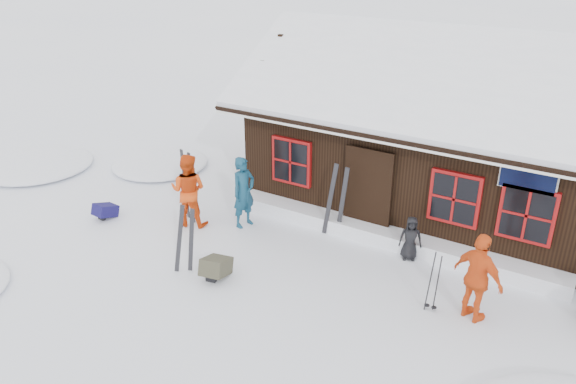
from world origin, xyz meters
name	(u,v)px	position (x,y,z in m)	size (l,w,h in m)	color
ground	(275,271)	(0.00, 0.00, 0.00)	(120.00, 120.00, 0.00)	white
mountain_hut	(434,141)	(1.50, 4.98, 1.58)	(8.90, 6.09, 4.42)	black
snow_drift	(387,236)	(1.50, 2.25, 0.17)	(7.60, 0.60, 0.35)	white
snow_mounds	(386,253)	(1.65, 1.86, 0.00)	(20.60, 13.20, 0.48)	white
skier_teal	(244,192)	(-1.69, 1.30, 0.85)	(0.62, 0.41, 1.70)	navy
skier_orange_left	(188,190)	(-2.82, 0.67, 0.88)	(0.85, 0.66, 1.75)	#DA430F
skier_orange_right	(478,278)	(3.84, 0.54, 0.84)	(0.99, 0.41, 1.69)	#E34F17
skier_crouched	(410,238)	(2.14, 1.90, 0.49)	(0.47, 0.31, 0.97)	black
ski_pair_left	(185,241)	(-1.50, -0.95, 0.72)	(0.53, 0.22, 1.53)	black
ski_pair_mid	(188,187)	(-2.98, 0.86, 0.85)	(0.43, 0.19, 1.79)	black
ski_pair_right	(336,201)	(0.33, 2.01, 0.84)	(0.60, 0.17, 1.77)	black
ski_poles	(433,283)	(3.13, 0.38, 0.58)	(0.22, 0.11, 1.24)	black
backpack_blue	(106,213)	(-4.76, -0.17, 0.14)	(0.39, 0.51, 0.28)	#141047
backpack_olive	(216,270)	(-0.87, -0.81, 0.17)	(0.47, 0.62, 0.34)	#3D3B2B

